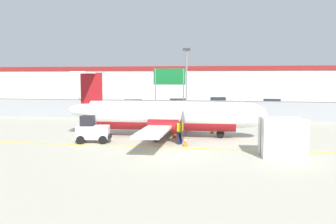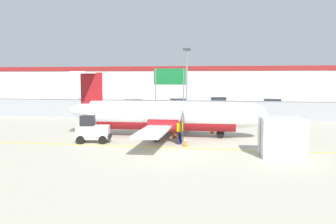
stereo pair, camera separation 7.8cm
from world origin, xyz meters
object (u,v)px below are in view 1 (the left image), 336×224
(traffic_cone_far_right, at_px, (104,134))
(parked_car_0, at_px, (87,104))
(traffic_cone_near_right, at_px, (212,129))
(cargo_container, at_px, (282,137))
(parked_car_4, at_px, (271,105))
(ground_crew_worker, at_px, (180,130))
(parked_car_3, at_px, (219,102))
(parked_car_5, at_px, (321,110))
(parked_car_2, at_px, (179,104))
(commuter_airplane, at_px, (169,116))
(apron_light_pole, at_px, (187,79))
(traffic_cone_far_left, at_px, (185,142))
(highway_sign, at_px, (169,81))
(baggage_tug, at_px, (92,130))
(traffic_cone_near_left, at_px, (175,133))
(parked_car_1, at_px, (134,105))

(traffic_cone_far_right, relative_size, parked_car_0, 0.15)
(traffic_cone_near_right, xyz_separation_m, parked_car_0, (-17.71, 17.51, 0.58))
(cargo_container, relative_size, parked_car_4, 0.60)
(ground_crew_worker, distance_m, traffic_cone_far_right, 6.20)
(parked_car_3, relative_size, parked_car_5, 0.99)
(cargo_container, bearing_deg, parked_car_2, 104.16)
(commuter_airplane, relative_size, ground_crew_worker, 9.43)
(commuter_airplane, bearing_deg, parked_car_5, 47.88)
(apron_light_pole, bearing_deg, ground_crew_worker, -85.18)
(ground_crew_worker, height_order, traffic_cone_far_left, ground_crew_worker)
(highway_sign, bearing_deg, parked_car_5, 9.83)
(baggage_tug, xyz_separation_m, parked_car_2, (2.35, 25.74, 0.04))
(ground_crew_worker, bearing_deg, parked_car_3, 126.45)
(parked_car_5, bearing_deg, traffic_cone_near_left, 57.32)
(parked_car_0, xyz_separation_m, parked_car_1, (6.62, -0.15, 0.00))
(commuter_airplane, distance_m, parked_car_4, 25.47)
(traffic_cone_near_left, distance_m, traffic_cone_far_right, 5.31)
(ground_crew_worker, bearing_deg, parked_car_1, 151.32)
(traffic_cone_near_left, relative_size, parked_car_5, 0.15)
(traffic_cone_far_right, height_order, parked_car_1, parked_car_1)
(parked_car_5, distance_m, apron_light_pole, 17.01)
(parked_car_0, distance_m, apron_light_pole, 19.38)
(baggage_tug, bearing_deg, parked_car_1, 86.92)
(parked_car_5, bearing_deg, traffic_cone_near_right, 59.05)
(cargo_container, relative_size, traffic_cone_far_left, 4.02)
(traffic_cone_near_left, relative_size, apron_light_pole, 0.09)
(traffic_cone_far_right, xyz_separation_m, parked_car_0, (-9.92, 21.22, 0.58))
(commuter_airplane, height_order, baggage_tug, commuter_airplane)
(ground_crew_worker, distance_m, parked_car_4, 27.87)
(traffic_cone_near_left, distance_m, parked_car_2, 22.49)
(traffic_cone_far_left, xyz_separation_m, parked_car_3, (1.02, 30.79, 0.58))
(traffic_cone_near_left, height_order, parked_car_5, parked_car_5)
(traffic_cone_near_left, height_order, traffic_cone_near_right, same)
(parked_car_1, distance_m, parked_car_3, 12.99)
(baggage_tug, distance_m, parked_car_1, 23.32)
(parked_car_1, distance_m, parked_car_4, 18.10)
(parked_car_2, relative_size, parked_car_3, 1.00)
(parked_car_4, bearing_deg, cargo_container, 88.12)
(apron_light_pole, bearing_deg, traffic_cone_near_left, -89.20)
(commuter_airplane, relative_size, traffic_cone_far_right, 25.04)
(parked_car_4, relative_size, apron_light_pole, 0.59)
(traffic_cone_far_left, bearing_deg, parked_car_3, 88.11)
(parked_car_2, bearing_deg, cargo_container, -75.83)
(cargo_container, xyz_separation_m, parked_car_0, (-22.11, 25.67, -0.21))
(ground_crew_worker, height_order, parked_car_4, same)
(parked_car_2, relative_size, apron_light_pole, 0.60)
(parked_car_1, bearing_deg, traffic_cone_near_left, -73.94)
(ground_crew_worker, distance_m, parked_car_2, 25.65)
(cargo_container, relative_size, parked_car_2, 0.59)
(cargo_container, bearing_deg, parked_car_1, 115.94)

